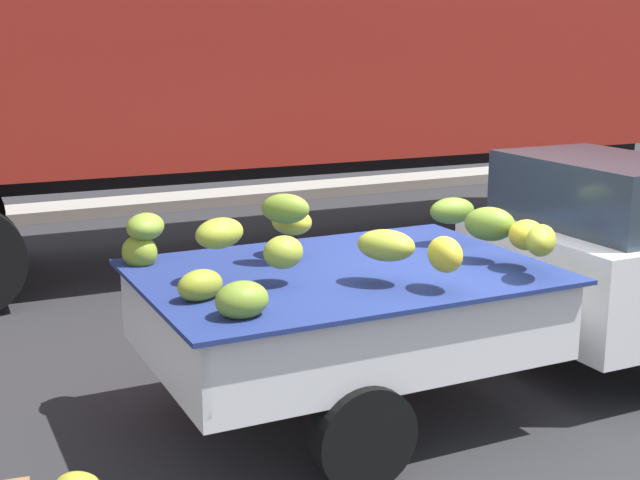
% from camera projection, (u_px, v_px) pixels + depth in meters
% --- Properties ---
extents(ground, '(220.00, 220.00, 0.00)m').
position_uv_depth(ground, '(483.00, 404.00, 6.32)').
color(ground, '#28282B').
extents(curb_strip, '(80.00, 0.80, 0.16)m').
position_uv_depth(curb_strip, '(161.00, 202.00, 13.52)').
color(curb_strip, gray).
rests_on(curb_strip, ground).
extents(pickup_truck, '(4.76, 1.98, 1.70)m').
position_uv_depth(pickup_truck, '(557.00, 267.00, 6.65)').
color(pickup_truck, white).
rests_on(pickup_truck, ground).
extents(semi_trailer, '(12.08, 2.99, 3.95)m').
position_uv_depth(semi_trailer, '(269.00, 41.00, 10.21)').
color(semi_trailer, maroon).
rests_on(semi_trailer, ground).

